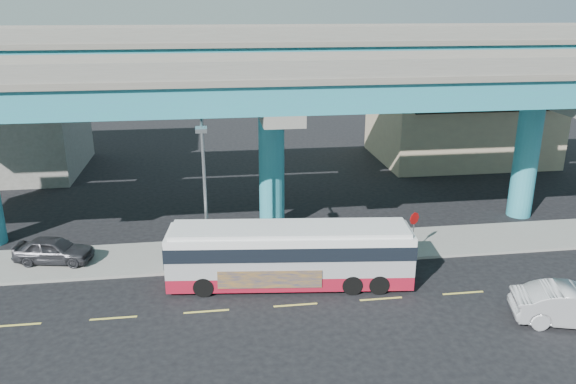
{
  "coord_description": "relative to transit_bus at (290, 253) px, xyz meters",
  "views": [
    {
      "loc": [
        -3.47,
        -22.47,
        12.94
      ],
      "look_at": [
        0.26,
        4.0,
        3.96
      ],
      "focal_mm": 35.0,
      "sensor_mm": 36.0,
      "label": 1
    }
  ],
  "objects": [
    {
      "name": "stop_sign",
      "position": [
        7.05,
        2.42,
        0.14
      ],
      "size": [
        0.62,
        0.36,
        2.29
      ],
      "rotation": [
        0.0,
        0.0,
        0.11
      ],
      "color": "gray",
      "rests_on": "sidewalk"
    },
    {
      "name": "transit_bus",
      "position": [
        0.0,
        0.0,
        0.0
      ],
      "size": [
        11.83,
        3.79,
        2.99
      ],
      "rotation": [
        0.0,
        0.0,
        -0.11
      ],
      "color": "maroon",
      "rests_on": "ground"
    },
    {
      "name": "sedan",
      "position": [
        11.39,
        -5.2,
        -0.81
      ],
      "size": [
        4.41,
        5.95,
        1.65
      ],
      "primitive_type": "imported",
      "rotation": [
        0.0,
        0.0,
        1.29
      ],
      "color": "#A9A9AE",
      "rests_on": "ground"
    },
    {
      "name": "street_lamp",
      "position": [
        -3.92,
        1.68,
        3.61
      ],
      "size": [
        0.5,
        2.55,
        7.85
      ],
      "color": "gray",
      "rests_on": "sidewalk"
    },
    {
      "name": "viaduct",
      "position": [
        -0.05,
        7.35,
        7.5
      ],
      "size": [
        52.0,
        12.4,
        11.7
      ],
      "color": "teal",
      "rests_on": "ground"
    },
    {
      "name": "parked_car",
      "position": [
        -11.86,
        3.84,
        -0.81
      ],
      "size": [
        3.1,
        4.59,
        1.36
      ],
      "primitive_type": "imported",
      "rotation": [
        0.0,
        0.0,
        1.38
      ],
      "color": "#2F2F34",
      "rests_on": "sidewalk"
    },
    {
      "name": "lane_markings",
      "position": [
        -0.05,
        -2.06,
        -1.63
      ],
      "size": [
        58.0,
        0.12,
        0.01
      ],
      "color": "#D8C64C",
      "rests_on": "ground"
    },
    {
      "name": "ground",
      "position": [
        -0.05,
        -1.76,
        -1.64
      ],
      "size": [
        120.0,
        120.0,
        0.0
      ],
      "primitive_type": "plane",
      "color": "black",
      "rests_on": "ground"
    },
    {
      "name": "building_beige",
      "position": [
        17.95,
        21.22,
        1.87
      ],
      "size": [
        14.0,
        10.23,
        7.0
      ],
      "color": "tan",
      "rests_on": "ground"
    },
    {
      "name": "sidewalk",
      "position": [
        -0.05,
        3.74,
        -1.56
      ],
      "size": [
        70.0,
        4.0,
        0.15
      ],
      "primitive_type": "cube",
      "color": "gray",
      "rests_on": "ground"
    }
  ]
}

